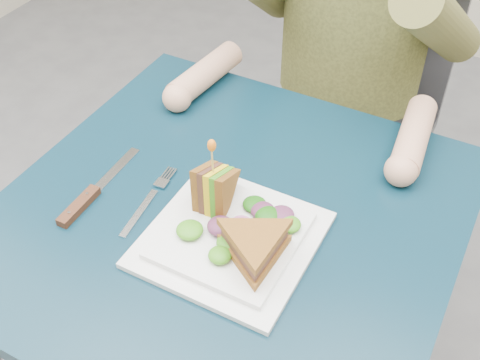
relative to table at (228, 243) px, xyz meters
The scene contains 11 objects.
table is the anchor object (origin of this frame).
chair 0.71m from the table, 90.00° to the left, with size 0.42×0.40×0.93m.
plate 0.11m from the table, 56.49° to the right, with size 0.26×0.26×0.02m.
sandwich_flat 0.17m from the table, 41.19° to the right, with size 0.19×0.19×0.05m.
sandwich_upright 0.14m from the table, 153.16° to the right, with size 0.08×0.13×0.13m.
fork 0.16m from the table, 160.72° to the right, with size 0.03×0.18×0.01m.
knife 0.26m from the table, 157.97° to the right, with size 0.03×0.22×0.02m.
toothpick 0.20m from the table, 153.16° to the right, with size 0.00×0.00×0.06m, color tan.
toothpick_frill 0.23m from the table, 153.16° to the right, with size 0.01×0.01×0.02m, color orange.
lettuce_spill 0.13m from the table, 47.38° to the right, with size 0.15×0.13×0.02m, color #337A14, non-canonical shape.
onion_ring 0.14m from the table, 44.20° to the right, with size 0.04×0.04×0.01m, color #9E4C7A.
Camera 1 is at (0.35, -0.61, 1.46)m, focal length 45.00 mm.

